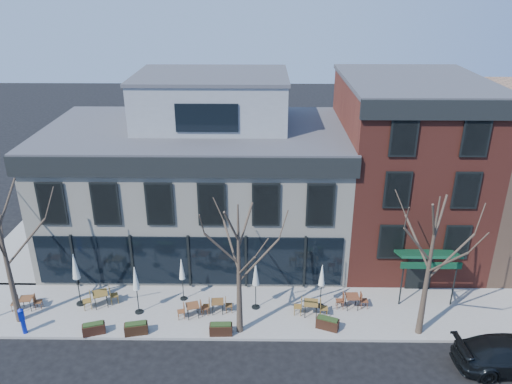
{
  "coord_description": "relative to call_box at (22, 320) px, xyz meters",
  "views": [
    {
      "loc": [
        4.08,
        -24.21,
        16.61
      ],
      "look_at": [
        3.74,
        2.0,
        5.25
      ],
      "focal_mm": 35.0,
      "sensor_mm": 36.0,
      "label": 1
    }
  ],
  "objects": [
    {
      "name": "red_brick_building",
      "position": [
        20.78,
        9.18,
        4.69
      ],
      "size": [
        8.2,
        11.78,
        11.18
      ],
      "color": "maroon",
      "rests_on": "ground"
    },
    {
      "name": "planter_1",
      "position": [
        5.61,
        0.03,
        -0.48
      ],
      "size": [
        1.21,
        0.68,
        0.64
      ],
      "color": "black",
      "rests_on": "sidewalk_front"
    },
    {
      "name": "cafe_set_4",
      "position": [
        14.47,
        1.64,
        -0.3
      ],
      "size": [
        1.86,
        0.8,
        0.97
      ],
      "color": "brown",
      "rests_on": "sidewalk_front"
    },
    {
      "name": "planter_0",
      "position": [
        3.49,
        -0.0,
        -0.49
      ],
      "size": [
        1.17,
        0.75,
        0.61
      ],
      "color": "black",
      "rests_on": "sidewalk_front"
    },
    {
      "name": "cafe_set_5",
      "position": [
        16.74,
        2.29,
        -0.32
      ],
      "size": [
        1.76,
        0.72,
        0.92
      ],
      "color": "brown",
      "rests_on": "sidewalk_front"
    },
    {
      "name": "umbrella_1",
      "position": [
        5.35,
        1.74,
        1.19
      ],
      "size": [
        0.45,
        0.45,
        2.81
      ],
      "color": "black",
      "rests_on": "sidewalk_front"
    },
    {
      "name": "tree_right",
      "position": [
        19.79,
        0.3,
        3.08
      ],
      "size": [
        3.72,
        3.77,
        7.48
      ],
      "color": "#382B21",
      "rests_on": "sidewalk_front"
    },
    {
      "name": "cafe_set_1",
      "position": [
        3.17,
        2.31,
        -0.28
      ],
      "size": [
        1.93,
        1.16,
        1.0
      ],
      "color": "brown",
      "rests_on": "sidewalk_front"
    },
    {
      "name": "cafe_set_0",
      "position": [
        -0.72,
        1.95,
        -0.36
      ],
      "size": [
        1.65,
        0.74,
        0.85
      ],
      "color": "brown",
      "rests_on": "sidewalk_front"
    },
    {
      "name": "umbrella_2",
      "position": [
        7.55,
        2.97,
        1.0
      ],
      "size": [
        0.41,
        0.41,
        2.54
      ],
      "color": "black",
      "rests_on": "sidewalk_front"
    },
    {
      "name": "tree_corner",
      "position": [
        -0.71,
        1.0,
        3.3
      ],
      "size": [
        3.93,
        3.98,
        7.92
      ],
      "color": "#382B21",
      "rests_on": "sidewalk_front"
    },
    {
      "name": "planter_2",
      "position": [
        9.85,
        0.03,
        -0.48
      ],
      "size": [
        1.15,
        0.49,
        0.64
      ],
      "color": "black",
      "rests_on": "sidewalk_front"
    },
    {
      "name": "umbrella_0",
      "position": [
        2.0,
        2.44,
        1.43
      ],
      "size": [
        0.5,
        0.5,
        3.14
      ],
      "color": "black",
      "rests_on": "sidewalk_front"
    },
    {
      "name": "corner_building",
      "position": [
        7.86,
        9.27,
        3.78
      ],
      "size": [
        18.39,
        10.39,
        11.1
      ],
      "color": "silver",
      "rests_on": "ground"
    },
    {
      "name": "planter_3",
      "position": [
        15.22,
        0.55,
        -0.48
      ],
      "size": [
        1.22,
        0.83,
        0.63
      ],
      "color": "black",
      "rests_on": "sidewalk_front"
    },
    {
      "name": "umbrella_3",
      "position": [
        11.56,
        2.24,
        1.18
      ],
      "size": [
        0.45,
        0.45,
        2.8
      ],
      "color": "black",
      "rests_on": "sidewalk_front"
    },
    {
      "name": "sidewalk_front",
      "position": [
        11.03,
        2.05,
        -0.87
      ],
      "size": [
        33.5,
        4.7,
        0.15
      ],
      "primitive_type": "cube",
      "color": "gray",
      "rests_on": "ground"
    },
    {
      "name": "umbrella_4",
      "position": [
        15.06,
        2.42,
        1.03
      ],
      "size": [
        0.41,
        0.41,
        2.58
      ],
      "color": "black",
      "rests_on": "sidewalk_front"
    },
    {
      "name": "cafe_set_3",
      "position": [
        9.54,
        1.81,
        -0.36
      ],
      "size": [
        1.63,
        0.69,
        0.85
      ],
      "color": "brown",
      "rests_on": "sidewalk_front"
    },
    {
      "name": "cafe_set_2",
      "position": [
        8.26,
        1.44,
        -0.35
      ],
      "size": [
        1.69,
        0.84,
        0.86
      ],
      "color": "brown",
      "rests_on": "sidewalk_front"
    },
    {
      "name": "tree_mid",
      "position": [
        10.79,
        0.3,
        2.85
      ],
      "size": [
        3.5,
        3.55,
        7.04
      ],
      "color": "#382B21",
      "rests_on": "sidewalk_front"
    },
    {
      "name": "sidewalk_side",
      "position": [
        -3.47,
        10.2,
        -0.87
      ],
      "size": [
        4.5,
        12.0,
        0.15
      ],
      "primitive_type": "cube",
      "color": "gray",
      "rests_on": "ground"
    },
    {
      "name": "ground",
      "position": [
        7.78,
        4.2,
        -0.94
      ],
      "size": [
        120.0,
        120.0,
        0.0
      ],
      "primitive_type": "plane",
      "color": "black",
      "rests_on": "ground"
    },
    {
      "name": "call_box",
      "position": [
        0.0,
        0.0,
        0.0
      ],
      "size": [
        0.31,
        0.3,
        1.5
      ],
      "color": "#0D20B0",
      "rests_on": "sidewalk_front"
    }
  ]
}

